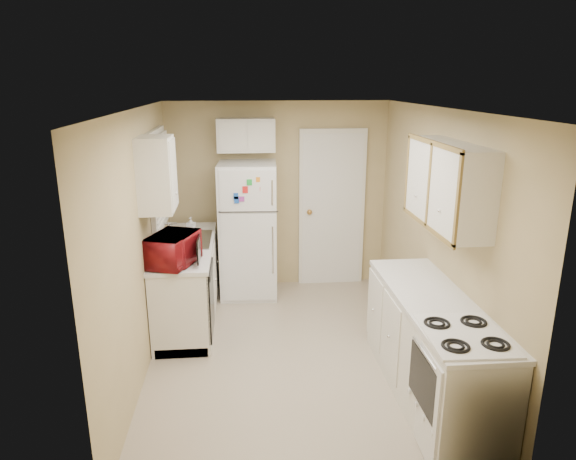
{
  "coord_description": "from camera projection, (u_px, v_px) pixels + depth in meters",
  "views": [
    {
      "loc": [
        -0.47,
        -4.57,
        2.64
      ],
      "look_at": [
        0.0,
        0.5,
        1.15
      ],
      "focal_mm": 32.0,
      "sensor_mm": 36.0,
      "label": 1
    }
  ],
  "objects": [
    {
      "name": "wall_left",
      "position": [
        141.0,
        244.0,
        4.69
      ],
      "size": [
        3.8,
        3.8,
        0.0
      ],
      "primitive_type": "plane",
      "color": "tan",
      "rests_on": "floor"
    },
    {
      "name": "wall_right",
      "position": [
        437.0,
        236.0,
        4.94
      ],
      "size": [
        3.8,
        3.8,
        0.0
      ],
      "primitive_type": "plane",
      "color": "tan",
      "rests_on": "floor"
    },
    {
      "name": "microwave",
      "position": [
        173.0,
        250.0,
        5.0
      ],
      "size": [
        0.62,
        0.47,
        0.37
      ],
      "primitive_type": "imported",
      "rotation": [
        0.0,
        0.0,
        1.23
      ],
      "color": "maroon",
      "rests_on": "left_counter"
    },
    {
      "name": "sink",
      "position": [
        187.0,
        243.0,
        5.81
      ],
      "size": [
        0.54,
        0.74,
        0.16
      ],
      "primitive_type": "cube",
      "color": "gray",
      "rests_on": "left_counter"
    },
    {
      "name": "interior_door",
      "position": [
        332.0,
        209.0,
        6.7
      ],
      "size": [
        0.86,
        0.06,
        2.08
      ],
      "primitive_type": "cube",
      "color": "white",
      "rests_on": "floor"
    },
    {
      "name": "wall_front",
      "position": [
        325.0,
        336.0,
        3.0
      ],
      "size": [
        2.8,
        2.8,
        0.0
      ],
      "primitive_type": "plane",
      "color": "tan",
      "rests_on": "floor"
    },
    {
      "name": "soap_bottle",
      "position": [
        191.0,
        225.0,
        6.03
      ],
      "size": [
        0.11,
        0.11,
        0.2
      ],
      "primitive_type": "imported",
      "rotation": [
        0.0,
        0.0,
        -0.3
      ],
      "color": "silver",
      "rests_on": "left_counter"
    },
    {
      "name": "upper_cabinet_left",
      "position": [
        156.0,
        175.0,
        4.74
      ],
      "size": [
        0.3,
        0.45,
        0.7
      ],
      "primitive_type": "cube",
      "color": "silver",
      "rests_on": "wall_left"
    },
    {
      "name": "upper_cabinet_right",
      "position": [
        448.0,
        185.0,
        4.28
      ],
      "size": [
        0.3,
        1.2,
        0.7
      ],
      "primitive_type": "cube",
      "color": "silver",
      "rests_on": "wall_right"
    },
    {
      "name": "refrigerator",
      "position": [
        248.0,
        230.0,
        6.4
      ],
      "size": [
        0.73,
        0.71,
        1.69
      ],
      "primitive_type": "cube",
      "rotation": [
        0.0,
        0.0,
        -0.06
      ],
      "color": "white",
      "rests_on": "floor"
    },
    {
      "name": "window_blinds",
      "position": [
        159.0,
        180.0,
        5.58
      ],
      "size": [
        0.1,
        0.98,
        1.08
      ],
      "primitive_type": "cube",
      "color": "silver",
      "rests_on": "wall_left"
    },
    {
      "name": "cabinet_over_fridge",
      "position": [
        246.0,
        135.0,
        6.23
      ],
      "size": [
        0.7,
        0.3,
        0.4
      ],
      "primitive_type": "cube",
      "color": "silver",
      "rests_on": "wall_back"
    },
    {
      "name": "stove",
      "position": [
        458.0,
        395.0,
        3.76
      ],
      "size": [
        0.58,
        0.7,
        0.83
      ],
      "primitive_type": "cube",
      "rotation": [
        0.0,
        0.0,
        -0.04
      ],
      "color": "white",
      "rests_on": "floor"
    },
    {
      "name": "dishwasher",
      "position": [
        211.0,
        300.0,
        5.23
      ],
      "size": [
        0.03,
        0.58,
        0.72
      ],
      "primitive_type": "cube",
      "color": "black",
      "rests_on": "floor"
    },
    {
      "name": "wall_back",
      "position": [
        278.0,
        196.0,
        6.63
      ],
      "size": [
        2.8,
        2.8,
        0.0
      ],
      "primitive_type": "plane",
      "color": "tan",
      "rests_on": "floor"
    },
    {
      "name": "floor",
      "position": [
        293.0,
        354.0,
        5.15
      ],
      "size": [
        3.8,
        3.8,
        0.0
      ],
      "primitive_type": "plane",
      "color": "#C1B29C",
      "rests_on": "ground"
    },
    {
      "name": "left_counter",
      "position": [
        188.0,
        282.0,
        5.79
      ],
      "size": [
        0.6,
        1.8,
        0.9
      ],
      "primitive_type": "cube",
      "color": "silver",
      "rests_on": "floor"
    },
    {
      "name": "right_counter",
      "position": [
        431.0,
        348.0,
        4.35
      ],
      "size": [
        0.6,
        2.0,
        0.9
      ],
      "primitive_type": "cube",
      "color": "silver",
      "rests_on": "floor"
    },
    {
      "name": "ceiling",
      "position": [
        293.0,
        109.0,
        4.48
      ],
      "size": [
        3.8,
        3.8,
        0.0
      ],
      "primitive_type": "plane",
      "color": "white",
      "rests_on": "floor"
    }
  ]
}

